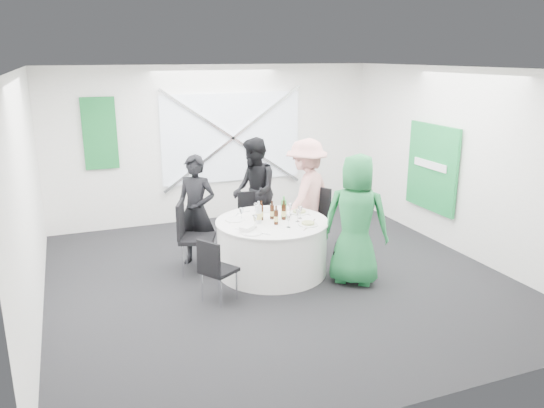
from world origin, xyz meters
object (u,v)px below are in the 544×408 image
object	(u,v)px
chair_back_left	(190,231)
person_woman_pink	(306,196)
chair_back	(252,215)
chair_back_right	(314,215)
green_water_bottle	(284,210)
chair_front_left	(215,266)
person_man_back_left	(196,211)
person_man_back	(254,191)
person_woman_green	(356,220)
chair_front_right	(354,244)
banquet_table	(272,247)
clear_water_bottle	(259,215)

from	to	relation	value
chair_back_left	person_woman_pink	bearing A→B (deg)	-61.55
chair_back	chair_back_right	bearing A→B (deg)	-31.23
person_woman_pink	green_water_bottle	xyz separation A→B (m)	(-0.63, -0.61, 0.01)
chair_front_left	person_woman_pink	bearing A→B (deg)	-87.15
person_man_back_left	green_water_bottle	world-z (taller)	person_man_back_left
person_man_back	person_woman_green	size ratio (longest dim) A/B	0.98
chair_front_right	person_woman_green	world-z (taller)	person_woman_green
person_man_back_left	chair_front_right	bearing A→B (deg)	2.86
chair_back_right	person_man_back	bearing A→B (deg)	-167.18
banquet_table	green_water_bottle	xyz separation A→B (m)	(0.19, 0.04, 0.51)
chair_back	chair_back_right	size ratio (longest dim) A/B	0.87
person_man_back_left	person_man_back	distance (m)	1.23
chair_back_right	green_water_bottle	world-z (taller)	green_water_bottle
chair_front_left	person_woman_pink	xyz separation A→B (m)	(1.82, 1.29, 0.40)
chair_back	person_woman_pink	size ratio (longest dim) A/B	0.50
chair_back_left	person_woman_green	distance (m)	2.28
chair_back	chair_front_left	xyz separation A→B (m)	(-1.08, -1.73, -0.03)
person_man_back_left	clear_water_bottle	xyz separation A→B (m)	(0.69, -0.74, 0.08)
chair_back	person_woman_pink	xyz separation A→B (m)	(0.74, -0.44, 0.36)
banquet_table	chair_front_left	xyz separation A→B (m)	(-1.00, -0.63, 0.10)
chair_back_left	person_man_back_left	world-z (taller)	person_man_back_left
person_man_back_left	person_woman_green	size ratio (longest dim) A/B	0.92
chair_front_left	clear_water_bottle	bearing A→B (deg)	-85.41
chair_back_left	clear_water_bottle	size ratio (longest dim) A/B	3.31
chair_back_right	person_man_back_left	size ratio (longest dim) A/B	0.63
chair_front_left	person_woman_green	world-z (taller)	person_woman_green
banquet_table	clear_water_bottle	world-z (taller)	clear_water_bottle
person_man_back	person_man_back_left	bearing A→B (deg)	-53.94
chair_back_right	person_woman_pink	xyz separation A→B (m)	(-0.07, 0.13, 0.28)
chair_back_right	person_woman_pink	size ratio (longest dim) A/B	0.58
chair_front_right	clear_water_bottle	bearing A→B (deg)	-83.57
chair_back_left	chair_front_right	xyz separation A→B (m)	(2.02, -1.02, -0.11)
person_man_back_left	chair_back_left	bearing A→B (deg)	-81.06
green_water_bottle	person_woman_green	bearing A→B (deg)	-46.76
chair_front_left	person_man_back_left	distance (m)	1.38
chair_back	person_woman_pink	world-z (taller)	person_woman_pink
chair_front_right	person_woman_pink	world-z (taller)	person_woman_pink
banquet_table	green_water_bottle	world-z (taller)	green_water_bottle
chair_back	person_woman_green	world-z (taller)	person_woman_green
banquet_table	person_man_back	world-z (taller)	person_man_back
banquet_table	green_water_bottle	size ratio (longest dim) A/B	4.84
person_woman_green	clear_water_bottle	xyz separation A→B (m)	(-1.11, 0.67, 0.00)
chair_front_left	green_water_bottle	xyz separation A→B (m)	(1.19, 0.68, 0.41)
clear_water_bottle	chair_front_left	bearing A→B (deg)	-143.03
chair_back_right	person_man_back	distance (m)	1.06
chair_back_right	chair_front_right	xyz separation A→B (m)	(0.07, -1.13, -0.10)
chair_front_right	green_water_bottle	size ratio (longest dim) A/B	2.65
person_man_back_left	person_man_back	world-z (taller)	person_man_back
person_man_back_left	clear_water_bottle	distance (m)	1.01
chair_front_left	person_woman_pink	world-z (taller)	person_woman_pink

